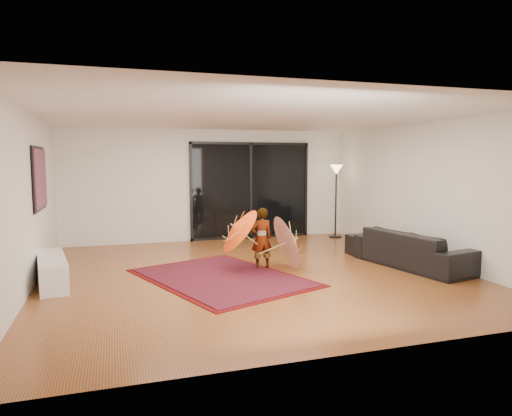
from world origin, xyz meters
name	(u,v)px	position (x,y,z in m)	size (l,w,h in m)	color
floor	(253,273)	(0.00, 0.00, 0.00)	(7.00, 7.00, 0.00)	#985929
ceiling	(253,116)	(0.00, 0.00, 2.70)	(7.00, 7.00, 0.00)	white
wall_back	(211,185)	(0.00, 3.50, 1.35)	(7.00, 7.00, 0.00)	silver
wall_front	(357,222)	(0.00, -3.50, 1.35)	(7.00, 7.00, 0.00)	silver
wall_left	(28,201)	(-3.50, 0.00, 1.35)	(7.00, 7.00, 0.00)	silver
wall_right	(425,192)	(3.50, 0.00, 1.35)	(7.00, 7.00, 0.00)	silver
sliding_door	(251,191)	(1.00, 3.47, 1.20)	(3.06, 0.07, 2.40)	black
painting	(40,178)	(-3.46, 1.00, 1.65)	(0.04, 1.28, 1.08)	black
media_console	(52,271)	(-3.25, 0.25, 0.22)	(0.40, 1.60, 0.44)	white
speaker	(50,279)	(-3.25, 0.01, 0.15)	(0.27, 0.27, 0.30)	#424244
persian_rug	(221,277)	(-0.61, -0.17, 0.01)	(3.02, 3.51, 0.02)	#500607
sofa	(413,249)	(2.95, -0.44, 0.33)	(2.29, 0.89, 0.67)	black
ottoman	(368,246)	(2.70, 0.69, 0.20)	(0.71, 0.71, 0.41)	black
floor_lamp	(336,180)	(3.10, 2.93, 1.46)	(0.32, 0.32, 1.84)	black
child	(262,238)	(0.24, 0.27, 0.55)	(0.40, 0.27, 1.11)	#999999
parasol_orange	(233,230)	(-0.31, 0.22, 0.73)	(0.69, 0.90, 0.91)	#E2420B
parasol_white	(296,241)	(0.84, 0.12, 0.50)	(0.53, 1.01, 1.02)	silver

